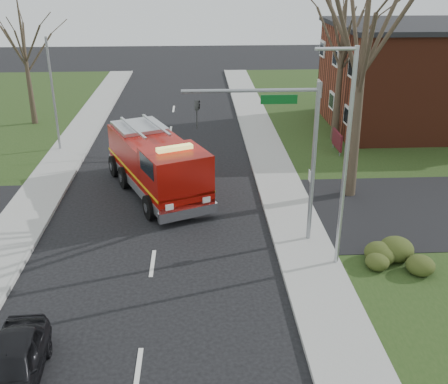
{
  "coord_description": "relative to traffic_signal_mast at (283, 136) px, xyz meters",
  "views": [
    {
      "loc": [
        1.86,
        -17.95,
        10.87
      ],
      "look_at": [
        2.95,
        2.33,
        2.0
      ],
      "focal_mm": 42.0,
      "sensor_mm": 36.0,
      "label": 1
    }
  ],
  "objects": [
    {
      "name": "fire_engine",
      "position": [
        -5.39,
        5.51,
        -3.21
      ],
      "size": [
        5.79,
        8.63,
        3.3
      ],
      "rotation": [
        0.0,
        0.0,
        0.41
      ],
      "color": "#920C06",
      "rests_on": "ground"
    },
    {
      "name": "bare_tree_near",
      "position": [
        4.29,
        4.5,
        2.71
      ],
      "size": [
        6.0,
        6.0,
        12.0
      ],
      "color": "#3D3124",
      "rests_on": "ground"
    },
    {
      "name": "bare_tree_far",
      "position": [
        5.79,
        13.5,
        1.78
      ],
      "size": [
        5.25,
        5.25,
        10.5
      ],
      "color": "#3D3124",
      "rests_on": "ground"
    },
    {
      "name": "sidewalk_right",
      "position": [
        0.99,
        -1.5,
        -4.63
      ],
      "size": [
        2.4,
        80.0,
        0.15
      ],
      "primitive_type": "cube",
      "color": "gray",
      "rests_on": "ground"
    },
    {
      "name": "streetlight_pole",
      "position": [
        1.93,
        -2.0,
        -0.16
      ],
      "size": [
        1.48,
        0.16,
        8.4
      ],
      "color": "#B7BABF",
      "rests_on": "ground"
    },
    {
      "name": "parked_car_maroon",
      "position": [
        -8.59,
        -7.83,
        -4.03
      ],
      "size": [
        1.86,
        4.09,
        1.36
      ],
      "primitive_type": "imported",
      "rotation": [
        0.0,
        0.0,
        0.06
      ],
      "color": "black",
      "rests_on": "ground"
    },
    {
      "name": "brick_building",
      "position": [
        13.79,
        16.5,
        -1.05
      ],
      "size": [
        15.4,
        10.4,
        7.25
      ],
      "color": "#5E2616",
      "rests_on": "ground"
    },
    {
      "name": "traffic_signal_mast",
      "position": [
        0.0,
        0.0,
        0.0
      ],
      "size": [
        5.29,
        0.18,
        6.8
      ],
      "color": "gray",
      "rests_on": "ground"
    },
    {
      "name": "bare_tree_left",
      "position": [
        -15.21,
        18.5,
        0.86
      ],
      "size": [
        4.5,
        4.5,
        9.0
      ],
      "color": "#3D3124",
      "rests_on": "ground"
    },
    {
      "name": "utility_pole_far",
      "position": [
        -12.01,
        12.5,
        -1.21
      ],
      "size": [
        0.14,
        0.14,
        7.0
      ],
      "primitive_type": "cylinder",
      "color": "gray",
      "rests_on": "ground"
    },
    {
      "name": "ground",
      "position": [
        -5.21,
        -1.5,
        -4.71
      ],
      "size": [
        120.0,
        120.0,
        0.0
      ],
      "primitive_type": "plane",
      "color": "black",
      "rests_on": "ground"
    },
    {
      "name": "health_center_sign",
      "position": [
        5.29,
        11.0,
        -3.83
      ],
      "size": [
        0.12,
        2.0,
        1.4
      ],
      "color": "#52131C",
      "rests_on": "ground"
    },
    {
      "name": "hedge_corner",
      "position": [
        3.79,
        -2.5,
        -4.13
      ],
      "size": [
        2.8,
        2.0,
        0.9
      ],
      "primitive_type": "ellipsoid",
      "color": "#323F17",
      "rests_on": "lawn_right"
    }
  ]
}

